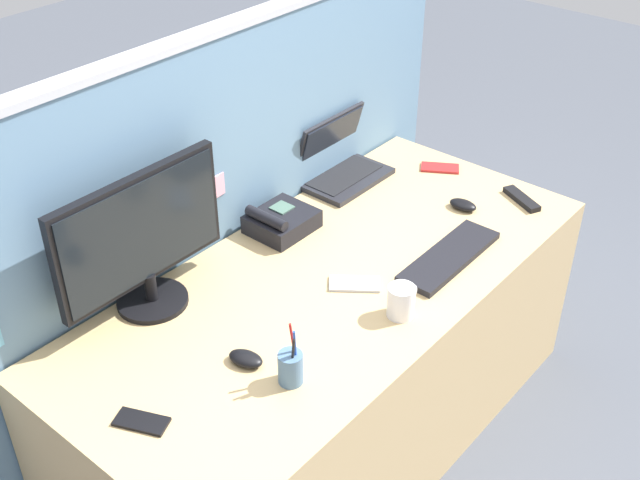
{
  "coord_description": "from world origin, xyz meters",
  "views": [
    {
      "loc": [
        -1.54,
        -1.25,
        2.19
      ],
      "look_at": [
        0.0,
        0.05,
        0.82
      ],
      "focal_mm": 44.71,
      "sensor_mm": 36.0,
      "label": 1
    }
  ],
  "objects_px": {
    "keyboard_main": "(449,257)",
    "laptop": "(338,162)",
    "tv_remote": "(522,199)",
    "pen_cup": "(291,367)",
    "desktop_monitor": "(142,238)",
    "computer_mouse_right_hand": "(463,205)",
    "desk_phone": "(281,221)",
    "cell_phone_red_case": "(440,168)",
    "cell_phone_silver_slab": "(355,284)",
    "coffee_mug": "(401,301)",
    "cell_phone_black_slab": "(141,422)",
    "computer_mouse_left_hand": "(246,359)"
  },
  "relations": [
    {
      "from": "laptop",
      "to": "desk_phone",
      "type": "relative_size",
      "value": 1.59
    },
    {
      "from": "laptop",
      "to": "computer_mouse_right_hand",
      "type": "distance_m",
      "value": 0.49
    },
    {
      "from": "tv_remote",
      "to": "desk_phone",
      "type": "bearing_deg",
      "value": 168.64
    },
    {
      "from": "laptop",
      "to": "keyboard_main",
      "type": "height_order",
      "value": "laptop"
    },
    {
      "from": "computer_mouse_left_hand",
      "to": "coffee_mug",
      "type": "bearing_deg",
      "value": -37.38
    },
    {
      "from": "desktop_monitor",
      "to": "cell_phone_silver_slab",
      "type": "xyz_separation_m",
      "value": [
        0.45,
        -0.41,
        -0.23
      ]
    },
    {
      "from": "keyboard_main",
      "to": "cell_phone_silver_slab",
      "type": "relative_size",
      "value": 2.74
    },
    {
      "from": "desk_phone",
      "to": "coffee_mug",
      "type": "distance_m",
      "value": 0.58
    },
    {
      "from": "keyboard_main",
      "to": "tv_remote",
      "type": "distance_m",
      "value": 0.47
    },
    {
      "from": "computer_mouse_right_hand",
      "to": "pen_cup",
      "type": "relative_size",
      "value": 0.54
    },
    {
      "from": "desk_phone",
      "to": "tv_remote",
      "type": "distance_m",
      "value": 0.88
    },
    {
      "from": "laptop",
      "to": "cell_phone_black_slab",
      "type": "bearing_deg",
      "value": -162.39
    },
    {
      "from": "laptop",
      "to": "coffee_mug",
      "type": "relative_size",
      "value": 2.81
    },
    {
      "from": "computer_mouse_left_hand",
      "to": "cell_phone_silver_slab",
      "type": "xyz_separation_m",
      "value": [
        0.46,
        -0.01,
        -0.01
      ]
    },
    {
      "from": "desktop_monitor",
      "to": "keyboard_main",
      "type": "xyz_separation_m",
      "value": [
        0.76,
        -0.56,
        -0.22
      ]
    },
    {
      "from": "desk_phone",
      "to": "cell_phone_black_slab",
      "type": "xyz_separation_m",
      "value": [
        -0.87,
        -0.32,
        -0.03
      ]
    },
    {
      "from": "computer_mouse_left_hand",
      "to": "keyboard_main",
      "type": "bearing_deg",
      "value": -24.55
    },
    {
      "from": "desktop_monitor",
      "to": "keyboard_main",
      "type": "bearing_deg",
      "value": -36.68
    },
    {
      "from": "cell_phone_black_slab",
      "to": "computer_mouse_left_hand",
      "type": "bearing_deg",
      "value": -31.91
    },
    {
      "from": "keyboard_main",
      "to": "cell_phone_silver_slab",
      "type": "distance_m",
      "value": 0.34
    },
    {
      "from": "desk_phone",
      "to": "coffee_mug",
      "type": "xyz_separation_m",
      "value": [
        -0.11,
        -0.57,
        0.01
      ]
    },
    {
      "from": "keyboard_main",
      "to": "computer_mouse_right_hand",
      "type": "bearing_deg",
      "value": 23.38
    },
    {
      "from": "computer_mouse_right_hand",
      "to": "cell_phone_silver_slab",
      "type": "xyz_separation_m",
      "value": [
        -0.6,
        0.02,
        -0.01
      ]
    },
    {
      "from": "laptop",
      "to": "tv_remote",
      "type": "xyz_separation_m",
      "value": [
        0.29,
        -0.61,
        -0.05
      ]
    },
    {
      "from": "desk_phone",
      "to": "computer_mouse_left_hand",
      "type": "relative_size",
      "value": 2.1
    },
    {
      "from": "pen_cup",
      "to": "cell_phone_red_case",
      "type": "distance_m",
      "value": 1.27
    },
    {
      "from": "keyboard_main",
      "to": "cell_phone_silver_slab",
      "type": "height_order",
      "value": "keyboard_main"
    },
    {
      "from": "pen_cup",
      "to": "coffee_mug",
      "type": "distance_m",
      "value": 0.42
    },
    {
      "from": "tv_remote",
      "to": "computer_mouse_left_hand",
      "type": "bearing_deg",
      "value": -161.4
    },
    {
      "from": "coffee_mug",
      "to": "pen_cup",
      "type": "bearing_deg",
      "value": 171.5
    },
    {
      "from": "keyboard_main",
      "to": "laptop",
      "type": "bearing_deg",
      "value": 72.72
    },
    {
      "from": "desktop_monitor",
      "to": "desk_phone",
      "type": "xyz_separation_m",
      "value": [
        0.54,
        -0.04,
        -0.19
      ]
    },
    {
      "from": "cell_phone_silver_slab",
      "to": "coffee_mug",
      "type": "xyz_separation_m",
      "value": [
        -0.02,
        -0.19,
        0.05
      ]
    },
    {
      "from": "desk_phone",
      "to": "cell_phone_silver_slab",
      "type": "bearing_deg",
      "value": -102.07
    },
    {
      "from": "computer_mouse_left_hand",
      "to": "pen_cup",
      "type": "distance_m",
      "value": 0.15
    },
    {
      "from": "pen_cup",
      "to": "computer_mouse_left_hand",
      "type": "bearing_deg",
      "value": 101.01
    },
    {
      "from": "desktop_monitor",
      "to": "laptop",
      "type": "relative_size",
      "value": 1.68
    },
    {
      "from": "desktop_monitor",
      "to": "cell_phone_silver_slab",
      "type": "relative_size",
      "value": 3.64
    },
    {
      "from": "desktop_monitor",
      "to": "coffee_mug",
      "type": "xyz_separation_m",
      "value": [
        0.43,
        -0.61,
        -0.18
      ]
    },
    {
      "from": "keyboard_main",
      "to": "cell_phone_silver_slab",
      "type": "xyz_separation_m",
      "value": [
        -0.3,
        0.15,
        -0.01
      ]
    },
    {
      "from": "desktop_monitor",
      "to": "keyboard_main",
      "type": "height_order",
      "value": "desktop_monitor"
    },
    {
      "from": "cell_phone_silver_slab",
      "to": "coffee_mug",
      "type": "height_order",
      "value": "coffee_mug"
    },
    {
      "from": "desktop_monitor",
      "to": "computer_mouse_right_hand",
      "type": "distance_m",
      "value": 1.16
    },
    {
      "from": "keyboard_main",
      "to": "desk_phone",
      "type": "bearing_deg",
      "value": 112.25
    },
    {
      "from": "keyboard_main",
      "to": "pen_cup",
      "type": "relative_size",
      "value": 2.27
    },
    {
      "from": "computer_mouse_left_hand",
      "to": "cell_phone_red_case",
      "type": "xyz_separation_m",
      "value": [
        1.25,
        0.19,
        -0.01
      ]
    },
    {
      "from": "desk_phone",
      "to": "keyboard_main",
      "type": "relative_size",
      "value": 0.5
    },
    {
      "from": "cell_phone_silver_slab",
      "to": "cell_phone_red_case",
      "type": "bearing_deg",
      "value": -23.3
    },
    {
      "from": "pen_cup",
      "to": "tv_remote",
      "type": "xyz_separation_m",
      "value": [
        1.21,
        -0.03,
        -0.04
      ]
    },
    {
      "from": "laptop",
      "to": "desk_phone",
      "type": "distance_m",
      "value": 0.41
    }
  ]
}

